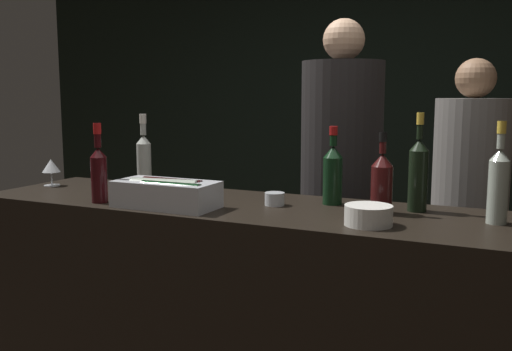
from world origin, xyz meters
TOP-DOWN VIEW (x-y plane):
  - wall_back_chalkboard at (0.00, 2.63)m, footprint 6.40×0.06m
  - bar_counter at (0.00, 0.32)m, footprint 2.48×0.64m
  - ice_bin_with_bottles at (-0.30, 0.14)m, footprint 0.42×0.20m
  - bowl_white at (0.52, 0.16)m, footprint 0.17×0.17m
  - wine_glass at (-1.13, 0.36)m, footprint 0.09×0.09m
  - candle_votive at (0.08, 0.36)m, footprint 0.08×0.08m
  - red_wine_bottle_black_foil at (0.52, 0.39)m, footprint 0.08×0.08m
  - red_wine_bottle_burgundy at (0.29, 0.48)m, footprint 0.08×0.08m
  - rose_wine_bottle at (0.93, 0.38)m, footprint 0.07×0.07m
  - white_wine_bottle at (-0.72, 0.57)m, footprint 0.07×0.07m
  - red_wine_bottle_tall at (-0.62, 0.10)m, footprint 0.07×0.07m
  - champagne_bottle at (0.64, 0.48)m, footprint 0.07×0.07m
  - person_in_hoodie at (0.16, 1.06)m, footprint 0.42×0.42m
  - person_blond_tee at (0.76, 1.47)m, footprint 0.40×0.40m

SIDE VIEW (x-z plane):
  - bar_counter at x=0.00m, z-range 0.00..1.01m
  - person_blond_tee at x=0.76m, z-range 0.08..1.73m
  - person_in_hoodie at x=0.16m, z-range 0.10..1.94m
  - candle_votive at x=0.08m, z-range 1.01..1.06m
  - bowl_white at x=0.52m, z-range 1.01..1.08m
  - ice_bin_with_bottles at x=-0.30m, z-range 1.01..1.13m
  - wine_glass at x=-1.13m, z-range 1.04..1.17m
  - red_wine_bottle_black_foil at x=0.52m, z-range 0.97..1.29m
  - red_wine_bottle_burgundy at x=0.29m, z-range 0.98..1.30m
  - red_wine_bottle_tall at x=-0.62m, z-range 0.97..1.31m
  - white_wine_bottle at x=-0.72m, z-range 0.97..1.33m
  - rose_wine_bottle at x=0.93m, z-range 0.97..1.34m
  - champagne_bottle at x=0.64m, z-range 0.97..1.35m
  - wall_back_chalkboard at x=0.00m, z-range 0.00..2.80m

